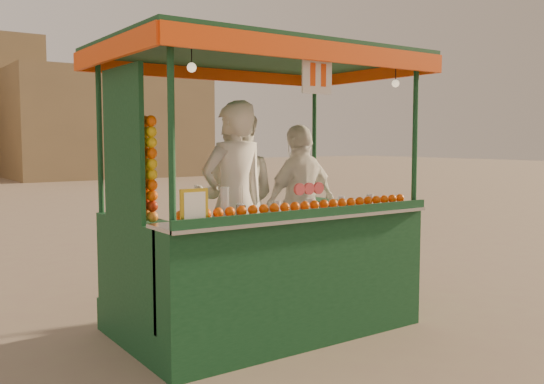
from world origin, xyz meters
TOP-DOWN VIEW (x-y plane):
  - ground at (0.00, 0.00)m, footprint 90.00×90.00m
  - building_right at (7.00, 24.00)m, footprint 9.00×6.00m
  - juice_cart at (-0.00, -0.19)m, footprint 2.83×1.83m
  - vendor_left at (-0.22, -0.08)m, footprint 0.68×0.47m
  - vendor_middle at (0.03, 0.31)m, footprint 1.07×1.04m
  - vendor_right at (0.69, 0.12)m, footprint 0.99×0.53m

SIDE VIEW (x-z plane):
  - ground at x=0.00m, z-range 0.00..0.00m
  - juice_cart at x=0.00m, z-range -0.46..2.12m
  - vendor_right at x=0.69m, z-range 0.30..1.91m
  - vendor_middle at x=0.03m, z-range 0.30..2.04m
  - vendor_left at x=-0.22m, z-range 0.30..2.10m
  - building_right at x=7.00m, z-range 0.00..5.00m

